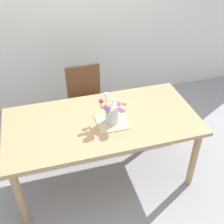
# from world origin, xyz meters

# --- Properties ---
(ground_plane) EXTENTS (12.00, 12.00, 0.00)m
(ground_plane) POSITION_xyz_m (0.00, 0.00, 0.00)
(ground_plane) COLOR #939399
(back_wall) EXTENTS (7.00, 0.10, 2.80)m
(back_wall) POSITION_xyz_m (0.00, 1.60, 1.40)
(back_wall) COLOR silver
(back_wall) RESTS_ON ground_plane
(dining_table) EXTENTS (1.87, 0.92, 0.77)m
(dining_table) POSITION_xyz_m (0.00, 0.00, 0.68)
(dining_table) COLOR tan
(dining_table) RESTS_ON ground_plane
(chair_far) EXTENTS (0.42, 0.42, 0.90)m
(chair_far) POSITION_xyz_m (-0.01, 0.80, 0.52)
(chair_far) COLOR brown
(chair_far) RESTS_ON ground_plane
(placemat) EXTENTS (0.29, 0.29, 0.01)m
(placemat) POSITION_xyz_m (0.08, -0.06, 0.77)
(placemat) COLOR #CCB789
(placemat) RESTS_ON dining_table
(flower_vase) EXTENTS (0.25, 0.25, 0.28)m
(flower_vase) POSITION_xyz_m (0.09, -0.07, 0.91)
(flower_vase) COLOR silver
(flower_vase) RESTS_ON placemat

